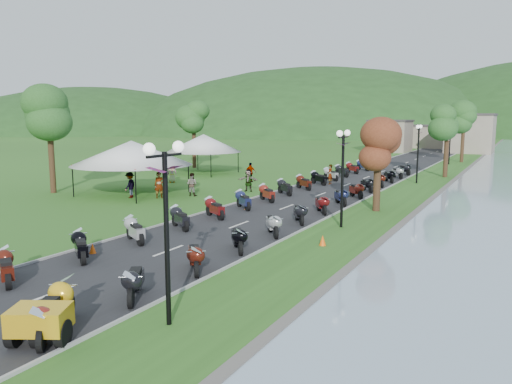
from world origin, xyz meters
The scene contains 15 objects.
road centered at (0.00, 40.00, 0.01)m, with size 7.00×120.00×0.02m, color #28282A.
hills_backdrop centered at (0.00, 200.00, 0.00)m, with size 360.00×120.00×76.00m, color #285621, non-canonical shape.
far_building centered at (-2.00, 85.00, 2.50)m, with size 18.00×16.00×5.00m, color gray.
yellow_trike centered at (2.47, 2.00, 0.61)m, with size 2.68×1.67×1.23m, color gold, non-canonical shape.
moto_row_left centered at (-2.22, 21.76, 0.55)m, with size 2.60×50.90×1.10m, color #331411, non-canonical shape.
moto_row_right centered at (2.69, 22.89, 0.55)m, with size 2.60×44.79×1.10m, color #331411, non-canonical shape.
streetlamp_near centered at (4.86, 3.89, 2.50)m, with size 1.40×1.40×5.00m, color black, non-canonical shape.
vendor_tent_main centered at (-12.39, 21.46, 2.00)m, with size 5.91×5.91×4.00m, color white, non-canonical shape.
vendor_tent_side centered at (-15.74, 35.71, 2.00)m, with size 5.13×5.13×4.00m, color white, non-canonical shape.
tree_park_left centered at (-18.31, 19.20, 4.90)m, with size 3.52×3.52×9.79m, color #326B29, non-canonical shape.
tree_lakeside centered at (5.37, 23.45, 3.26)m, with size 2.35×2.35×6.52m, color #326B29, non-canonical shape.
pedestrian_a centered at (-9.50, 21.01, 0.00)m, with size 0.68×0.50×1.87m, color slate.
pedestrian_b centered at (-8.09, 22.96, 0.00)m, with size 0.82×0.45×1.69m, color slate.
pedestrian_c centered at (-11.43, 20.12, 0.00)m, with size 1.20×0.49×1.85m, color slate.
traffic_cone_near centered at (-2.56, 8.16, 0.23)m, with size 0.30×0.30×0.46m, color #F2590C.
Camera 1 is at (13.23, -6.48, 5.69)m, focal length 35.00 mm.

